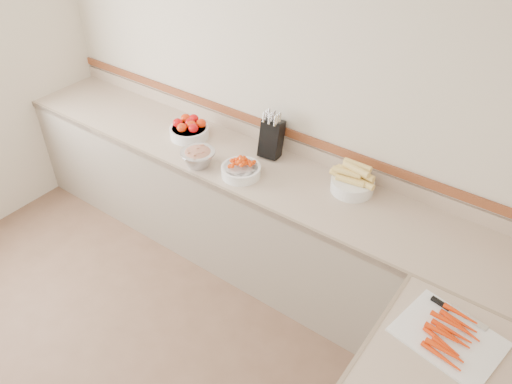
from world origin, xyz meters
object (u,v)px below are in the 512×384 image
Objects in this scene: cherry_tomato_bowl at (241,169)px; cutting_board at (449,336)px; knife_block at (271,137)px; rhubarb_bowl at (198,157)px; corn_bowl at (353,181)px; tomato_bowl at (189,129)px.

cherry_tomato_bowl is 0.52× the size of cutting_board.
knife_block is 1.44× the size of rhubarb_bowl.
rhubarb_bowl is (-0.31, -0.08, 0.02)m from cherry_tomato_bowl.
corn_bowl is at bearing 22.83° from cherry_tomato_bowl.
knife_block reaches higher than tomato_bowl.
corn_bowl is 1.27× the size of rhubarb_bowl.
cutting_board is (1.58, -0.47, -0.03)m from cherry_tomato_bowl.
tomato_bowl reaches higher than cutting_board.
corn_bowl is (1.30, 0.12, 0.01)m from tomato_bowl.
knife_block is 1.30× the size of cherry_tomato_bowl.
corn_bowl is at bearing 5.11° from tomato_bowl.
tomato_bowl is 1.30m from corn_bowl.
knife_block is at bearing 86.68° from cherry_tomato_bowl.
cherry_tomato_bowl is at bearing 14.14° from rhubarb_bowl.
cherry_tomato_bowl is (-0.02, -0.33, -0.09)m from knife_block.
cherry_tomato_bowl reaches higher than rhubarb_bowl.
knife_block is 0.53m from rhubarb_bowl.
rhubarb_bowl is (-0.99, -0.37, -0.00)m from corn_bowl.
cherry_tomato_bowl is 0.87× the size of corn_bowl.
tomato_bowl is 0.64m from cherry_tomato_bowl.
cutting_board is (0.90, -0.76, -0.05)m from corn_bowl.
cutting_board is (2.20, -0.64, -0.04)m from tomato_bowl.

